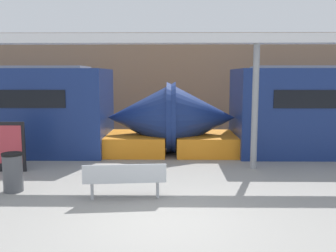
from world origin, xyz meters
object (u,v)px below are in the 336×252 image
object	(u,v)px
support_column_near	(255,107)
bench_near	(125,178)
trash_bin	(13,172)
poster_board	(6,147)

from	to	relation	value
support_column_near	bench_near	bearing A→B (deg)	-139.85
trash_bin	support_column_near	xyz separation A→B (m)	(6.45, 2.41, 1.41)
bench_near	support_column_near	world-z (taller)	support_column_near
poster_board	support_column_near	xyz separation A→B (m)	(7.47, 0.48, 1.14)
bench_near	trash_bin	size ratio (longest dim) A/B	1.99
trash_bin	support_column_near	distance (m)	7.03
bench_near	poster_board	xyz separation A→B (m)	(-3.88, 2.55, 0.23)
poster_board	support_column_near	distance (m)	7.57
trash_bin	support_column_near	size ratio (longest dim) A/B	0.26
poster_board	trash_bin	bearing A→B (deg)	-62.02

